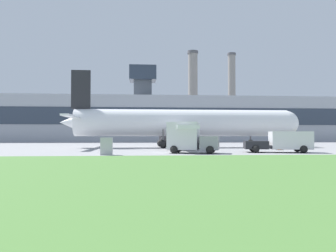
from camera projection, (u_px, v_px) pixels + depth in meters
ground_plane at (164, 147)px, 42.79m from camera, size 400.00×400.00×0.00m
grass_strip at (295, 216)px, 6.42m from camera, size 240.00×37.00×0.06m
terminal_building at (153, 119)px, 80.28m from camera, size 88.83×16.07×18.27m
smokestack_left at (193, 95)px, 111.89m from camera, size 3.70×3.70×30.41m
smokestack_right at (232, 96)px, 109.91m from camera, size 2.86×2.86×29.19m
airplane at (180, 124)px, 41.93m from camera, size 30.75×28.17×9.75m
pushback_tug at (293, 140)px, 45.16m from camera, size 4.10×2.70×1.99m
baggage_truck at (190, 138)px, 29.02m from camera, size 4.84×3.47×2.74m
fuel_truck at (282, 142)px, 30.15m from camera, size 6.24×3.62×1.93m
ground_crew_person at (291, 141)px, 37.63m from camera, size 0.45×0.45×1.85m
traffic_cone_near_nose at (280, 147)px, 34.96m from camera, size 0.64×0.64×0.68m
utility_cabinet at (107, 146)px, 26.37m from camera, size 0.95×0.58×1.39m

